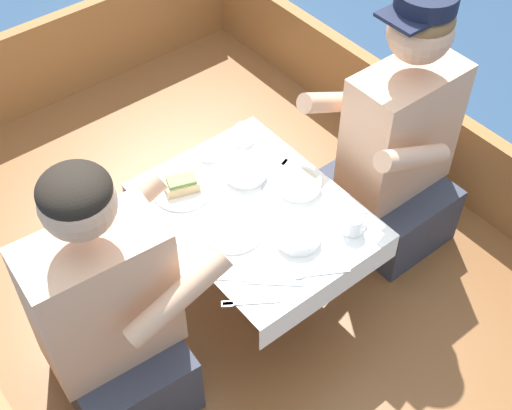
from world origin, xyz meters
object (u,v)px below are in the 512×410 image
object	(u,v)px
sandwich	(182,184)
coffee_cup_starboard	(353,223)
person_port	(110,317)
coffee_cup_center	(210,152)
person_starboard	(397,147)
coffee_cup_port	(245,134)

from	to	relation	value
sandwich	coffee_cup_starboard	xyz separation A→B (m)	(0.33, -0.49, 0.00)
sandwich	person_port	bearing A→B (deg)	-149.69
sandwich	coffee_cup_center	bearing A→B (deg)	22.67
coffee_cup_center	person_starboard	bearing A→B (deg)	-33.69
person_port	coffee_cup_port	size ratio (longest dim) A/B	10.10
coffee_cup_port	coffee_cup_center	xyz separation A→B (m)	(-0.15, 0.01, -0.01)
person_starboard	sandwich	world-z (taller)	person_starboard
person_port	sandwich	bearing A→B (deg)	34.62
coffee_cup_port	person_starboard	bearing A→B (deg)	-41.51
person_port	coffee_cup_center	world-z (taller)	person_port
person_starboard	coffee_cup_port	bearing A→B (deg)	-41.41
coffee_cup_port	sandwich	bearing A→B (deg)	-168.71
coffee_cup_starboard	coffee_cup_port	bearing A→B (deg)	90.77
person_port	coffee_cup_port	bearing A→B (deg)	27.29
person_starboard	coffee_cup_starboard	distance (m)	0.45
person_port	sandwich	size ratio (longest dim) A/B	7.63
coffee_cup_port	coffee_cup_center	distance (m)	0.15
sandwich	coffee_cup_starboard	size ratio (longest dim) A/B	1.33
person_port	coffee_cup_starboard	world-z (taller)	person_port
person_port	coffee_cup_port	xyz separation A→B (m)	(0.76, 0.32, 0.08)
person_port	sandwich	world-z (taller)	person_port
sandwich	coffee_cup_port	distance (m)	0.32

